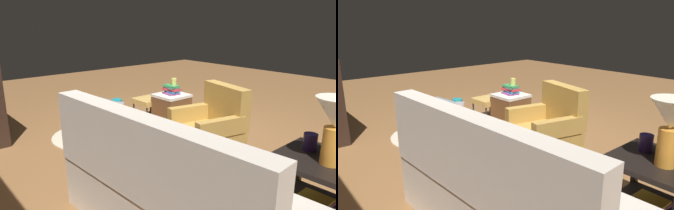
# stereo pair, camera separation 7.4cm
# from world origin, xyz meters

# --- Properties ---
(ground) EXTENTS (12.00, 12.00, 0.00)m
(ground) POSITION_xyz_m (0.00, 0.00, 0.00)
(ground) COLOR olive
(couch) EXTENTS (1.93, 0.92, 1.00)m
(couch) POSITION_xyz_m (-1.43, 1.45, 0.33)
(couch) COLOR silver
(couch) RESTS_ON ground
(armchair) EXTENTS (0.80, 0.82, 0.87)m
(armchair) POSITION_xyz_m (-0.76, 0.30, 0.36)
(armchair) COLOR #B78C3F
(armchair) RESTS_ON ground
(side_table) EXTENTS (0.64, 0.64, 0.55)m
(side_table) POSITION_xyz_m (-2.06, 0.50, 0.36)
(side_table) COLOR black
(side_table) RESTS_ON ground
(table_lamp) EXTENTS (0.30, 0.30, 0.50)m
(table_lamp) POSITION_xyz_m (-2.14, 0.55, 0.89)
(table_lamp) COLOR orange
(table_lamp) RESTS_ON side_table
(small_vase) EXTENTS (0.11, 0.11, 0.14)m
(small_vase) POSITION_xyz_m (-1.92, 0.40, 0.62)
(small_vase) COLOR #1E1447
(small_vase) RESTS_ON side_table
(book_stack_shelf) EXTENTS (0.26, 0.23, 0.07)m
(book_stack_shelf) POSITION_xyz_m (-2.06, 0.49, 0.19)
(book_stack_shelf) COLOR orange
(book_stack_shelf) RESTS_ON side_table
(laptop_desk) EXTENTS (0.56, 0.44, 0.48)m
(laptop_desk) POSITION_xyz_m (0.15, 0.95, 0.42)
(laptop_desk) COLOR olive
(laptop_desk) RESTS_ON ground
(laptop) EXTENTS (0.35, 0.29, 0.21)m
(laptop) POSITION_xyz_m (0.14, 0.99, 0.53)
(laptop) COLOR silver
(laptop) RESTS_ON laptop_desk
(wicker_hamper) EXTENTS (0.45, 0.45, 0.48)m
(wicker_hamper) POSITION_xyz_m (0.48, -0.27, 0.24)
(wicker_hamper) COLOR brown
(wicker_hamper) RESTS_ON ground
(book_stack_hamper) EXTENTS (0.27, 0.20, 0.14)m
(book_stack_hamper) POSITION_xyz_m (0.48, -0.27, 0.55)
(book_stack_hamper) COLOR #994C8C
(book_stack_hamper) RESTS_ON wicker_hamper
(yellow_mug) EXTENTS (0.08, 0.08, 0.10)m
(yellow_mug) POSITION_xyz_m (0.48, -0.31, 0.67)
(yellow_mug) COLOR #D8D866
(yellow_mug) RESTS_ON book_stack_hamper
(tv_remote) EXTENTS (0.07, 0.16, 0.02)m
(tv_remote) POSITION_xyz_m (0.58, -0.35, 0.49)
(tv_remote) COLOR #262628
(tv_remote) RESTS_ON wicker_hamper
(ottoman) EXTENTS (0.40, 0.40, 0.36)m
(ottoman) POSITION_xyz_m (0.89, -0.16, 0.31)
(ottoman) COLOR tan
(ottoman) RESTS_ON ground
(circular_rug) EXTENTS (1.13, 1.13, 0.01)m
(circular_rug) POSITION_xyz_m (0.85, 0.85, 0.01)
(circular_rug) COLOR beige
(circular_rug) RESTS_ON ground
(pet_bowl_steel) EXTENTS (0.20, 0.20, 0.05)m
(pet_bowl_steel) POSITION_xyz_m (1.95, -0.28, 0.03)
(pet_bowl_steel) COLOR silver
(pet_bowl_steel) RESTS_ON ground
(pet_bowl_teal) EXTENTS (0.20, 0.20, 0.05)m
(pet_bowl_teal) POSITION_xyz_m (2.21, -0.40, 0.03)
(pet_bowl_teal) COLOR teal
(pet_bowl_teal) RESTS_ON ground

